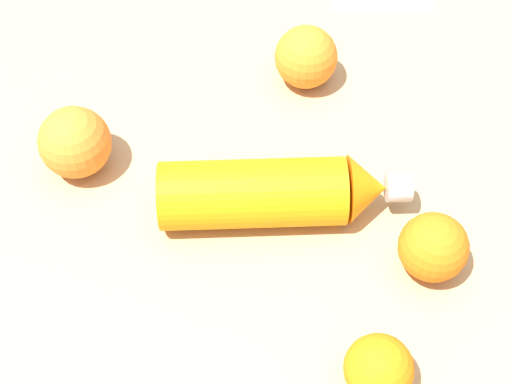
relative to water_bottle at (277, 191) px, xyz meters
name	(u,v)px	position (x,y,z in m)	size (l,w,h in m)	color
ground_plane	(257,221)	(0.00, 0.02, -0.04)	(2.40, 2.40, 0.00)	tan
water_bottle	(277,191)	(0.00, 0.00, 0.00)	(0.16, 0.25, 0.07)	orange
orange_0	(306,57)	(0.16, -0.12, 0.00)	(0.07, 0.07, 0.07)	orange
orange_1	(75,142)	(0.15, 0.17, 0.00)	(0.08, 0.08, 0.08)	orange
orange_2	(433,247)	(-0.13, -0.11, 0.00)	(0.07, 0.07, 0.07)	orange
orange_3	(379,369)	(-0.21, 0.01, 0.00)	(0.06, 0.06, 0.06)	orange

